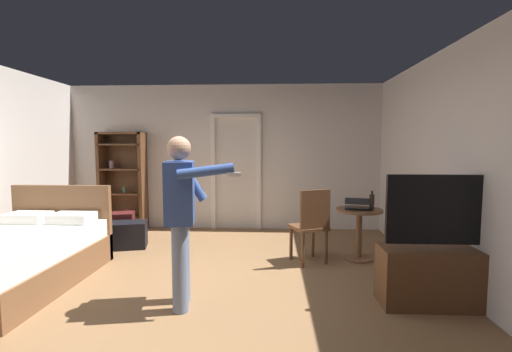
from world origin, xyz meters
The scene contains 14 objects.
ground_plane centered at (0.00, 0.00, 0.00)m, with size 6.63×6.63×0.00m, color olive.
wall_back centered at (0.00, 3.07, 1.33)m, with size 5.98×0.12×2.66m, color silver.
wall_right centered at (2.93, 0.00, 1.33)m, with size 0.12×6.27×2.66m, color silver.
doorway_frame centered at (0.23, 2.99, 1.22)m, with size 0.93×0.08×2.13m.
bed centered at (-1.94, 0.23, 0.30)m, with size 1.34×1.97×1.02m.
bookshelf centered at (-1.85, 2.84, 0.96)m, with size 0.83×0.32×1.79m.
tv_flatscreen centered at (2.57, -0.08, 0.37)m, with size 1.21×0.40×1.28m.
side_table centered at (2.08, 1.28, 0.47)m, with size 0.61×0.61×0.70m.
laptop centered at (2.04, 1.23, 0.75)m, with size 0.38×0.39×0.15m.
bottle_on_table centered at (2.22, 1.20, 0.81)m, with size 0.06×0.06×0.26m.
wooden_chair centered at (1.42, 1.09, 0.54)m, with size 0.55×0.55×0.99m.
person_blue_shirt centered at (0.05, -0.21, 0.94)m, with size 0.76×0.57×1.64m.
suitcase_dark centered at (-1.64, 2.00, 0.23)m, with size 0.58×0.32×0.47m, color #4C1919.
suitcase_small centered at (-1.32, 1.66, 0.20)m, with size 0.61×0.38×0.39m, color black.
Camera 1 is at (0.92, -3.44, 1.55)m, focal length 24.54 mm.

